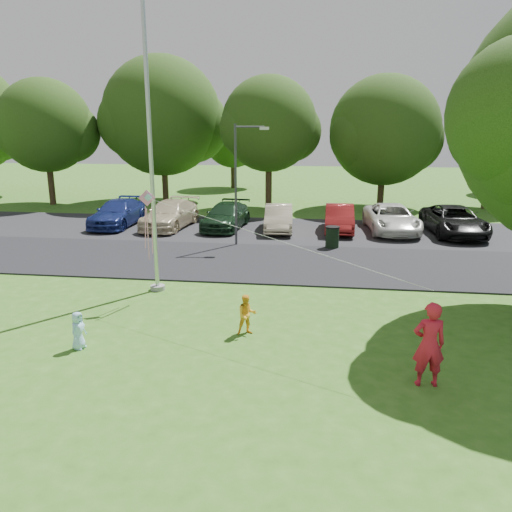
# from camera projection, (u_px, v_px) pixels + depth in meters

# --- Properties ---
(ground) EXTENTS (120.00, 120.00, 0.00)m
(ground) POSITION_uv_depth(u_px,v_px,m) (231.00, 361.00, 12.07)
(ground) COLOR #2E6119
(ground) RESTS_ON ground
(park_road) EXTENTS (60.00, 6.00, 0.06)m
(park_road) POSITION_uv_depth(u_px,v_px,m) (270.00, 262.00, 20.69)
(park_road) COLOR black
(park_road) RESTS_ON ground
(parking_strip) EXTENTS (42.00, 7.00, 0.06)m
(parking_strip) POSITION_uv_depth(u_px,v_px,m) (283.00, 230.00, 26.92)
(parking_strip) COLOR black
(parking_strip) RESTS_ON ground
(flagpole) EXTENTS (0.50, 0.50, 10.00)m
(flagpole) POSITION_uv_depth(u_px,v_px,m) (151.00, 169.00, 16.25)
(flagpole) COLOR #B7BABF
(flagpole) RESTS_ON ground
(street_lamp) EXTENTS (1.58, 0.30, 5.61)m
(street_lamp) POSITION_uv_depth(u_px,v_px,m) (240.00, 174.00, 22.82)
(street_lamp) COLOR #3F3F44
(street_lamp) RESTS_ON ground
(trash_can) EXTENTS (0.66, 0.66, 1.04)m
(trash_can) POSITION_uv_depth(u_px,v_px,m) (332.00, 238.00, 22.96)
(trash_can) COLOR black
(trash_can) RESTS_ON ground
(tree_row) EXTENTS (64.35, 11.94, 10.88)m
(tree_row) POSITION_uv_depth(u_px,v_px,m) (318.00, 122.00, 33.65)
(tree_row) COLOR #332316
(tree_row) RESTS_ON ground
(horizon_trees) EXTENTS (77.46, 7.20, 7.02)m
(horizon_trees) POSITION_uv_depth(u_px,v_px,m) (348.00, 140.00, 42.93)
(horizon_trees) COLOR #332316
(horizon_trees) RESTS_ON ground
(parked_cars) EXTENTS (20.50, 5.71, 1.46)m
(parked_cars) POSITION_uv_depth(u_px,v_px,m) (289.00, 217.00, 26.71)
(parked_cars) COLOR navy
(parked_cars) RESTS_ON ground
(woman) EXTENTS (0.75, 0.53, 1.93)m
(woman) POSITION_uv_depth(u_px,v_px,m) (429.00, 344.00, 10.74)
(woman) COLOR red
(woman) RESTS_ON ground
(child_yellow) EXTENTS (0.66, 0.59, 1.12)m
(child_yellow) POSITION_uv_depth(u_px,v_px,m) (247.00, 315.00, 13.52)
(child_yellow) COLOR yellow
(child_yellow) RESTS_ON ground
(child_blue) EXTENTS (0.39, 0.53, 0.99)m
(child_blue) POSITION_uv_depth(u_px,v_px,m) (78.00, 330.00, 12.65)
(child_blue) COLOR #A6DBFF
(child_blue) RESTS_ON ground
(kite) EXTENTS (8.01, 4.67, 2.28)m
(kite) POSITION_uv_depth(u_px,v_px,m) (156.00, 215.00, 15.26)
(kite) COLOR pink
(kite) RESTS_ON ground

